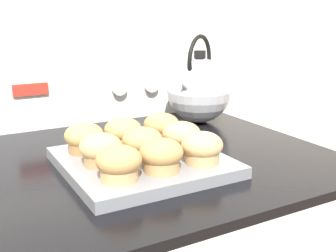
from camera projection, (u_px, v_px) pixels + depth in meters
wall_back at (81, 11)px, 1.14m from camera, size 8.00×0.05×2.40m
control_panel at (91, 88)px, 1.15m from camera, size 0.74×0.07×0.19m
muffin_pan at (142, 162)px, 0.82m from camera, size 0.30×0.30×0.02m
muffin_r0_c0 at (119, 163)px, 0.70m from camera, size 0.08×0.08×0.06m
muffin_r0_c1 at (161, 155)px, 0.74m from camera, size 0.08×0.08×0.06m
muffin_r0_c2 at (202, 148)px, 0.78m from camera, size 0.08×0.08×0.06m
muffin_r1_c0 at (101, 149)px, 0.77m from camera, size 0.08×0.08×0.06m
muffin_r1_c1 at (142, 143)px, 0.81m from camera, size 0.08×0.08×0.06m
muffin_r1_c2 at (181, 136)px, 0.85m from camera, size 0.08×0.08×0.06m
muffin_r2_c0 at (84, 138)px, 0.84m from camera, size 0.08×0.08×0.06m
muffin_r2_c1 at (123, 132)px, 0.88m from camera, size 0.08×0.08×0.06m
muffin_r2_c2 at (161, 127)px, 0.92m from camera, size 0.08×0.08×0.06m
tea_kettle at (199, 89)px, 1.14m from camera, size 0.20×0.18×0.24m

